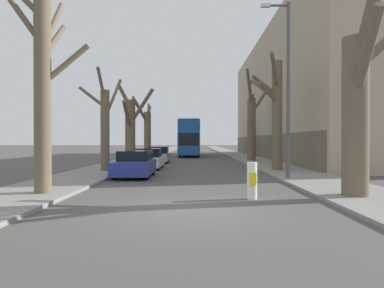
{
  "coord_description": "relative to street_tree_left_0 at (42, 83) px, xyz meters",
  "views": [
    {
      "loc": [
        0.08,
        -9.25,
        1.89
      ],
      "look_at": [
        -0.18,
        28.11,
        1.57
      ],
      "focal_mm": 32.0,
      "sensor_mm": 36.0,
      "label": 1
    }
  ],
  "objects": [
    {
      "name": "street_tree_right_0",
      "position": [
        10.57,
        -0.74,
        -0.57
      ],
      "size": [
        3.14,
        3.67,
        7.46
      ],
      "color": "brown",
      "rests_on": "ground"
    },
    {
      "name": "sidewalk_right",
      "position": [
        10.91,
        47.51,
        -3.84
      ],
      "size": [
        3.27,
        120.0,
        0.12
      ],
      "primitive_type": "cube",
      "color": "gray",
      "rests_on": "ground"
    },
    {
      "name": "ground_plane",
      "position": [
        5.16,
        -2.49,
        -3.9
      ],
      "size": [
        300.0,
        300.0,
        0.0
      ],
      "primitive_type": "plane",
      "color": "#4C4947"
    },
    {
      "name": "sidewalk_left",
      "position": [
        -0.58,
        47.51,
        -3.84
      ],
      "size": [
        3.27,
        120.0,
        0.12
      ],
      "primitive_type": "cube",
      "color": "gray",
      "rests_on": "ground"
    },
    {
      "name": "street_tree_left_1",
      "position": [
        -0.15,
        8.82,
        -1.07
      ],
      "size": [
        2.19,
        3.27,
        6.19
      ],
      "color": "brown",
      "rests_on": "ground"
    },
    {
      "name": "street_tree_left_3",
      "position": [
        -0.11,
        26.5,
        -0.75
      ],
      "size": [
        2.12,
        4.58,
        6.97
      ],
      "color": "brown",
      "rests_on": "ground"
    },
    {
      "name": "parked_car_0",
      "position": [
        2.11,
        6.18,
        -3.24
      ],
      "size": [
        1.83,
        3.96,
        1.38
      ],
      "color": "navy",
      "rests_on": "ground"
    },
    {
      "name": "traffic_bollard",
      "position": [
        7.12,
        -0.63,
        -3.3
      ],
      "size": [
        0.33,
        0.34,
        1.2
      ],
      "color": "white",
      "rests_on": "ground"
    },
    {
      "name": "street_tree_right_2",
      "position": [
        10.48,
        19.58,
        -0.38
      ],
      "size": [
        2.0,
        3.55,
        8.2
      ],
      "color": "brown",
      "rests_on": "ground"
    },
    {
      "name": "street_tree_right_1",
      "position": [
        10.3,
        9.53,
        -0.19
      ],
      "size": [
        1.97,
        3.6,
        6.99
      ],
      "color": "brown",
      "rests_on": "ground"
    },
    {
      "name": "street_tree_left_2",
      "position": [
        -0.14,
        17.05,
        -0.88
      ],
      "size": [
        3.26,
        2.96,
        6.72
      ],
      "color": "brown",
      "rests_on": "ground"
    },
    {
      "name": "parked_car_1",
      "position": [
        2.11,
        11.62,
        -3.24
      ],
      "size": [
        1.8,
        4.29,
        1.39
      ],
      "color": "silver",
      "rests_on": "ground"
    },
    {
      "name": "double_decker_bus",
      "position": [
        4.62,
        31.38,
        -1.42
      ],
      "size": [
        2.51,
        11.54,
        4.38
      ],
      "color": "#19519E",
      "rests_on": "ground"
    },
    {
      "name": "building_facade_right",
      "position": [
        17.53,
        26.21,
        2.79
      ],
      "size": [
        10.08,
        38.86,
        13.41
      ],
      "color": "tan",
      "rests_on": "ground"
    },
    {
      "name": "lamp_post",
      "position": [
        9.67,
        4.79,
        0.85
      ],
      "size": [
        1.4,
        0.2,
        8.57
      ],
      "color": "#4C4F54",
      "rests_on": "ground"
    },
    {
      "name": "parked_car_2",
      "position": [
        2.11,
        18.02,
        -3.24
      ],
      "size": [
        1.78,
        3.99,
        1.41
      ],
      "color": "#9EA3AD",
      "rests_on": "ground"
    },
    {
      "name": "street_tree_left_0",
      "position": [
        0.0,
        0.0,
        0.0
      ],
      "size": [
        3.5,
        2.92,
        7.96
      ],
      "color": "brown",
      "rests_on": "ground"
    }
  ]
}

